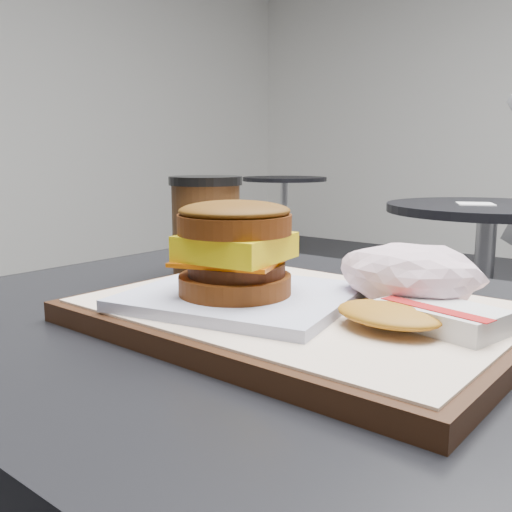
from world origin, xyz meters
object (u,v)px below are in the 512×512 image
object	(u,v)px
coffee_cup	(206,225)
neighbor_table	(484,260)
crumpled_wrapper	(410,275)
breakfast_sandwich	(237,260)
customer_table	(295,502)
hash_brown	(418,315)
serving_tray	(300,314)

from	to	relation	value
coffee_cup	neighbor_table	bearing A→B (deg)	95.40
coffee_cup	crumpled_wrapper	bearing A→B (deg)	-7.81
breakfast_sandwich	crumpled_wrapper	world-z (taller)	breakfast_sandwich
customer_table	hash_brown	xyz separation A→B (m)	(0.12, -0.01, 0.22)
hash_brown	crumpled_wrapper	size ratio (longest dim) A/B	1.02
coffee_cup	hash_brown	bearing A→B (deg)	-17.28
breakfast_sandwich	crumpled_wrapper	distance (m)	0.15
customer_table	coffee_cup	distance (m)	0.33
customer_table	hash_brown	world-z (taller)	hash_brown
neighbor_table	coffee_cup	bearing A→B (deg)	-84.60
neighbor_table	hash_brown	bearing A→B (deg)	-74.16
serving_tray	neighbor_table	size ratio (longest dim) A/B	0.51
crumpled_wrapper	coffee_cup	bearing A→B (deg)	172.19
coffee_cup	serving_tray	bearing A→B (deg)	-24.45
crumpled_wrapper	neighbor_table	xyz separation A→B (m)	(-0.44, 1.60, -0.27)
breakfast_sandwich	hash_brown	size ratio (longest dim) A/B	1.76
hash_brown	neighbor_table	world-z (taller)	hash_brown
serving_tray	crumpled_wrapper	distance (m)	0.10
breakfast_sandwich	hash_brown	world-z (taller)	breakfast_sandwich
serving_tray	neighbor_table	world-z (taller)	serving_tray
breakfast_sandwich	crumpled_wrapper	xyz separation A→B (m)	(0.12, 0.09, -0.01)
crumpled_wrapper	neighbor_table	bearing A→B (deg)	105.23
serving_tray	breakfast_sandwich	bearing A→B (deg)	-140.16
customer_table	hash_brown	size ratio (longest dim) A/B	6.32
breakfast_sandwich	hash_brown	bearing A→B (deg)	11.49
customer_table	coffee_cup	size ratio (longest dim) A/B	6.37
serving_tray	coffee_cup	bearing A→B (deg)	155.55
neighbor_table	crumpled_wrapper	bearing A→B (deg)	-74.77
customer_table	crumpled_wrapper	distance (m)	0.25
serving_tray	crumpled_wrapper	xyz separation A→B (m)	(0.08, 0.06, 0.04)
serving_tray	breakfast_sandwich	distance (m)	0.08
breakfast_sandwich	coffee_cup	size ratio (longest dim) A/B	1.78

